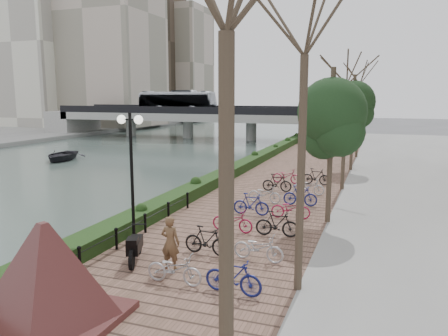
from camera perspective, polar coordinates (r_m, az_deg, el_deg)
The scene contains 14 objects.
ground at distance 15.01m, azimuth -24.94°, elevation -14.46°, with size 220.00×220.00×0.00m, color #59595B.
river_water at distance 43.04m, azimuth -15.82°, elevation 1.34°, with size 30.00×130.00×0.02m, color #475851.
promenade at distance 28.27m, azimuth 7.29°, elevation -2.03°, with size 8.00×75.00×0.50m, color brown.
hedge at distance 31.42m, azimuth 2.26°, elevation 0.22°, with size 1.10×56.00×0.60m, color #1B3212.
chain_fence at distance 15.24m, azimuth -15.99°, elevation -10.12°, with size 0.10×14.10×0.70m.
granite_monument at distance 11.18m, azimuth -22.23°, elevation -12.74°, with size 4.62×4.62×2.52m.
lamppost at distance 16.10m, azimuth -12.06°, elevation 2.41°, with size 1.02×0.32×4.76m.
motorcycle at distance 14.72m, azimuth -11.50°, elevation -9.87°, with size 0.54×1.72×1.08m, color black, non-canonical shape.
pedestrian at distance 13.83m, azimuth -7.02°, elevation -9.66°, with size 0.62×0.41×1.70m, color brown.
bicycle_parking at distance 19.56m, azimuth 6.02°, elevation -5.04°, with size 2.40×17.32×1.00m.
street_trees at distance 22.43m, azimuth 14.77°, elevation 3.61°, with size 3.20×37.12×6.80m.
bridge at distance 60.19m, azimuth -5.02°, elevation 7.11°, with size 36.00×10.77×6.50m.
boat at distance 42.12m, azimuth -20.46°, elevation 1.58°, with size 3.26×4.57×0.95m, color black.
far_buildings at distance 92.01m, azimuth -14.96°, elevation 15.61°, with size 35.00×38.00×38.00m.
Camera 1 is at (9.97, -9.55, 5.88)m, focal length 35.00 mm.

